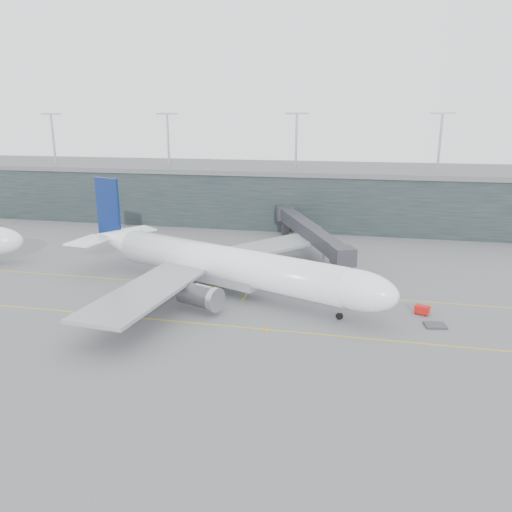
# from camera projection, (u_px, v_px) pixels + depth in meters

# --- Properties ---
(ground) EXTENTS (320.00, 320.00, 0.00)m
(ground) POSITION_uv_depth(u_px,v_px,m) (228.00, 280.00, 89.63)
(ground) COLOR #525357
(ground) RESTS_ON ground
(taxiline_a) EXTENTS (160.00, 0.25, 0.02)m
(taxiline_a) POSITION_uv_depth(u_px,v_px,m) (222.00, 287.00, 85.86)
(taxiline_a) COLOR gold
(taxiline_a) RESTS_ON ground
(taxiline_b) EXTENTS (160.00, 0.25, 0.02)m
(taxiline_b) POSITION_uv_depth(u_px,v_px,m) (191.00, 323.00, 70.81)
(taxiline_b) COLOR gold
(taxiline_b) RESTS_ON ground
(taxiline_lead_main) EXTENTS (0.25, 60.00, 0.02)m
(taxiline_lead_main) POSITION_uv_depth(u_px,v_px,m) (276.00, 253.00, 107.39)
(taxiline_lead_main) COLOR gold
(taxiline_lead_main) RESTS_ON ground
(terminal) EXTENTS (240.00, 36.00, 29.00)m
(terminal) POSITION_uv_depth(u_px,v_px,m) (283.00, 192.00, 142.16)
(terminal) COLOR black
(terminal) RESTS_ON ground
(main_aircraft) EXTENTS (58.88, 54.41, 17.20)m
(main_aircraft) POSITION_uv_depth(u_px,v_px,m) (223.00, 264.00, 82.13)
(main_aircraft) COLOR white
(main_aircraft) RESTS_ON ground
(jet_bridge) EXTENTS (21.64, 44.57, 7.12)m
(jet_bridge) POSITION_uv_depth(u_px,v_px,m) (315.00, 227.00, 107.99)
(jet_bridge) COLOR #2B2B30
(jet_bridge) RESTS_ON ground
(gse_cart) EXTENTS (2.29, 1.91, 1.33)m
(gse_cart) POSITION_uv_depth(u_px,v_px,m) (422.00, 310.00, 73.62)
(gse_cart) COLOR red
(gse_cart) RESTS_ON ground
(baggage_dolly) EXTENTS (3.13, 2.65, 0.28)m
(baggage_dolly) POSITION_uv_depth(u_px,v_px,m) (435.00, 325.00, 69.48)
(baggage_dolly) COLOR #323337
(baggage_dolly) RESTS_ON ground
(uld_a) EXTENTS (2.35, 1.99, 1.94)m
(uld_a) POSITION_uv_depth(u_px,v_px,m) (220.00, 260.00, 98.54)
(uld_a) COLOR #3C3B41
(uld_a) RESTS_ON ground
(uld_b) EXTENTS (2.49, 2.12, 2.03)m
(uld_b) POSITION_uv_depth(u_px,v_px,m) (227.00, 256.00, 100.85)
(uld_b) COLOR #3C3B41
(uld_b) RESTS_ON ground
(uld_c) EXTENTS (2.15, 1.93, 1.62)m
(uld_c) POSITION_uv_depth(u_px,v_px,m) (240.00, 261.00, 98.55)
(uld_c) COLOR #3C3B41
(uld_c) RESTS_ON ground
(cone_nose) EXTENTS (0.42, 0.42, 0.67)m
(cone_nose) POSITION_uv_depth(u_px,v_px,m) (432.00, 306.00, 76.14)
(cone_nose) COLOR orange
(cone_nose) RESTS_ON ground
(cone_wing_stbd) EXTENTS (0.47, 0.47, 0.75)m
(cone_wing_stbd) POSITION_uv_depth(u_px,v_px,m) (266.00, 329.00, 67.84)
(cone_wing_stbd) COLOR orange
(cone_wing_stbd) RESTS_ON ground
(cone_wing_port) EXTENTS (0.42, 0.42, 0.67)m
(cone_wing_port) POSITION_uv_depth(u_px,v_px,m) (281.00, 264.00, 98.31)
(cone_wing_port) COLOR #FB550D
(cone_wing_port) RESTS_ON ground
(cone_tail) EXTENTS (0.50, 0.50, 0.80)m
(cone_tail) POSITION_uv_depth(u_px,v_px,m) (156.00, 292.00, 81.96)
(cone_tail) COLOR #CE3F0B
(cone_tail) RESTS_ON ground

